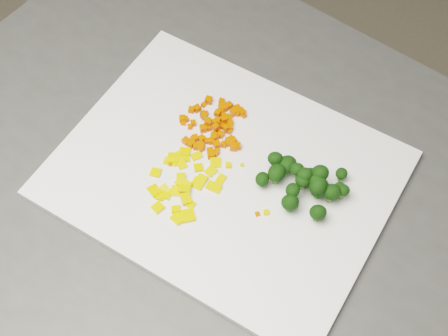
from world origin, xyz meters
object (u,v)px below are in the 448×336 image
(cutting_board, at_px, (224,174))
(broccoli_pile, at_px, (305,176))
(carrot_pile, at_px, (214,123))
(counter_block, at_px, (235,289))
(pepper_pile, at_px, (183,184))

(cutting_board, distance_m, broccoli_pile, 0.12)
(cutting_board, xyz_separation_m, carrot_pile, (-0.04, 0.07, 0.02))
(counter_block, distance_m, pepper_pile, 0.48)
(carrot_pile, relative_size, broccoli_pile, 0.83)
(counter_block, bearing_deg, cutting_board, 167.24)
(counter_block, bearing_deg, broccoli_pile, 8.19)
(counter_block, bearing_deg, carrot_pile, 129.48)
(counter_block, xyz_separation_m, pepper_pile, (-0.08, -0.04, 0.47))
(cutting_board, relative_size, carrot_pile, 4.50)
(carrot_pile, height_order, broccoli_pile, broccoli_pile)
(pepper_pile, bearing_deg, cutting_board, 40.00)
(carrot_pile, xyz_separation_m, broccoli_pile, (0.15, -0.06, 0.01))
(carrot_pile, height_order, pepper_pile, carrot_pile)
(cutting_board, relative_size, broccoli_pile, 3.75)
(pepper_pile, distance_m, broccoli_pile, 0.18)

